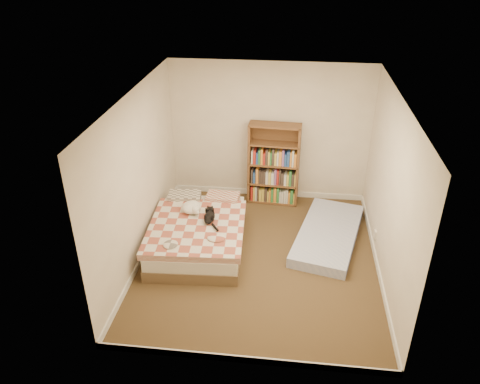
# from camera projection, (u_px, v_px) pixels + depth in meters

# --- Properties ---
(room) EXTENTS (3.51, 4.01, 2.51)m
(room) POSITION_uv_depth(u_px,v_px,m) (261.00, 189.00, 6.50)
(room) COLOR #4A3520
(room) RESTS_ON ground
(bed) EXTENTS (1.51, 2.01, 0.52)m
(bed) POSITION_uv_depth(u_px,v_px,m) (199.00, 232.00, 7.29)
(bed) COLOR brown
(bed) RESTS_ON room
(bookshelf) EXTENTS (0.91, 0.35, 1.49)m
(bookshelf) POSITION_uv_depth(u_px,v_px,m) (273.00, 173.00, 8.37)
(bookshelf) COLOR #4F2F1B
(bookshelf) RESTS_ON room
(floor_mattress) EXTENTS (1.28, 2.06, 0.17)m
(floor_mattress) POSITION_uv_depth(u_px,v_px,m) (328.00, 234.00, 7.48)
(floor_mattress) COLOR #7483C2
(floor_mattress) RESTS_ON room
(black_cat) EXTENTS (0.22, 0.60, 0.14)m
(black_cat) POSITION_uv_depth(u_px,v_px,m) (210.00, 216.00, 7.14)
(black_cat) COLOR black
(black_cat) RESTS_ON bed
(white_dog) EXTENTS (0.34, 0.35, 0.16)m
(white_dog) POSITION_uv_depth(u_px,v_px,m) (192.00, 207.00, 7.32)
(white_dog) COLOR silver
(white_dog) RESTS_ON bed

